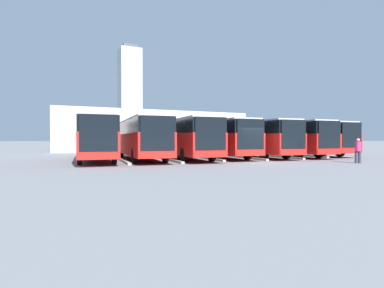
{
  "coord_description": "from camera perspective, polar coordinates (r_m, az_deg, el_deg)",
  "views": [
    {
      "loc": [
        13.26,
        17.78,
        1.67
      ],
      "look_at": [
        2.46,
        -6.12,
        1.25
      ],
      "focal_mm": 28.0,
      "sensor_mm": 36.0,
      "label": 1
    }
  ],
  "objects": [
    {
      "name": "ground_plane",
      "position": [
        22.25,
        12.4,
        -3.42
      ],
      "size": [
        600.0,
        600.0,
        0.0
      ],
      "primitive_type": "plane",
      "color": "gray"
    },
    {
      "name": "bus_0",
      "position": [
        33.81,
        20.44,
        1.11
      ],
      "size": [
        3.45,
        12.45,
        3.27
      ],
      "rotation": [
        0.0,
        0.0,
        -0.08
      ],
      "color": "red",
      "rests_on": "ground_plane"
    },
    {
      "name": "curb_divider_0",
      "position": [
        31.32,
        20.48,
        -2.07
      ],
      "size": [
        0.74,
        6.3,
        0.15
      ],
      "primitive_type": "cube",
      "rotation": [
        0.0,
        0.0,
        -0.08
      ],
      "color": "#B2B2AD",
      "rests_on": "ground_plane"
    },
    {
      "name": "bus_1",
      "position": [
        30.89,
        16.74,
        1.16
      ],
      "size": [
        3.45,
        12.45,
        3.27
      ],
      "rotation": [
        0.0,
        0.0,
        -0.08
      ],
      "color": "red",
      "rests_on": "ground_plane"
    },
    {
      "name": "curb_divider_1",
      "position": [
        28.41,
        16.47,
        -2.35
      ],
      "size": [
        0.74,
        6.3,
        0.15
      ],
      "primitive_type": "cube",
      "rotation": [
        0.0,
        0.0,
        -0.08
      ],
      "color": "#B2B2AD",
      "rests_on": "ground_plane"
    },
    {
      "name": "bus_2",
      "position": [
        28.87,
        11.21,
        1.2
      ],
      "size": [
        3.45,
        12.45,
        3.27
      ],
      "rotation": [
        0.0,
        0.0,
        -0.08
      ],
      "color": "red",
      "rests_on": "ground_plane"
    },
    {
      "name": "curb_divider_2",
      "position": [
        26.42,
        10.4,
        -2.57
      ],
      "size": [
        0.74,
        6.3,
        0.15
      ],
      "primitive_type": "cube",
      "rotation": [
        0.0,
        0.0,
        -0.08
      ],
      "color": "#B2B2AD",
      "rests_on": "ground_plane"
    },
    {
      "name": "bus_3",
      "position": [
        27.47,
        4.55,
        1.23
      ],
      "size": [
        3.45,
        12.45,
        3.27
      ],
      "rotation": [
        0.0,
        0.0,
        -0.08
      ],
      "color": "red",
      "rests_on": "ground_plane"
    },
    {
      "name": "curb_divider_3",
      "position": [
        25.09,
        3.04,
        -2.74
      ],
      "size": [
        0.74,
        6.3,
        0.15
      ],
      "primitive_type": "cube",
      "rotation": [
        0.0,
        0.0,
        -0.08
      ],
      "color": "#B2B2AD",
      "rests_on": "ground_plane"
    },
    {
      "name": "bus_4",
      "position": [
        25.53,
        -1.86,
        1.26
      ],
      "size": [
        3.45,
        12.45,
        3.27
      ],
      "rotation": [
        0.0,
        0.0,
        -0.08
      ],
      "color": "red",
      "rests_on": "ground_plane"
    },
    {
      "name": "curb_divider_4",
      "position": [
        23.25,
        -4.14,
        -3.03
      ],
      "size": [
        0.74,
        6.3,
        0.15
      ],
      "primitive_type": "cube",
      "rotation": [
        0.0,
        0.0,
        -0.08
      ],
      "color": "#B2B2AD",
      "rests_on": "ground_plane"
    },
    {
      "name": "bus_5",
      "position": [
        24.82,
        -9.76,
        1.25
      ],
      "size": [
        3.45,
        12.45,
        3.27
      ],
      "rotation": [
        0.0,
        0.0,
        -0.08
      ],
      "color": "red",
      "rests_on": "ground_plane"
    },
    {
      "name": "curb_divider_5",
      "position": [
        22.7,
        -12.89,
        -3.14
      ],
      "size": [
        0.74,
        6.3,
        0.15
      ],
      "primitive_type": "cube",
      "rotation": [
        0.0,
        0.0,
        -0.08
      ],
      "color": "#B2B2AD",
      "rests_on": "ground_plane"
    },
    {
      "name": "bus_6",
      "position": [
        24.53,
        -17.94,
        1.23
      ],
      "size": [
        3.45,
        12.45,
        3.27
      ],
      "rotation": [
        0.0,
        0.0,
        -0.08
      ],
      "color": "red",
      "rests_on": "ground_plane"
    },
    {
      "name": "pedestrian",
      "position": [
        23.81,
        29.07,
        -0.98
      ],
      "size": [
        0.55,
        0.55,
        1.74
      ],
      "rotation": [
        0.0,
        0.0,
        2.37
      ],
      "color": "#38384C",
      "rests_on": "ground_plane"
    },
    {
      "name": "station_building",
      "position": [
        45.92,
        -7.52,
        2.47
      ],
      "size": [
        28.02,
        11.31,
        5.78
      ],
      "color": "beige",
      "rests_on": "ground_plane"
    },
    {
      "name": "office_tower",
      "position": [
        211.47,
        -11.76,
        9.17
      ],
      "size": [
        14.15,
        14.15,
        65.42
      ],
      "color": "#ADB2B7",
      "rests_on": "ground_plane"
    }
  ]
}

